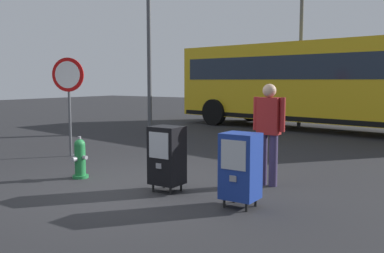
# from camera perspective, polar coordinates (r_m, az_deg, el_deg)

# --- Properties ---
(ground_plane) EXTENTS (60.00, 60.00, 0.00)m
(ground_plane) POSITION_cam_1_polar(r_m,az_deg,el_deg) (7.03, -7.59, -8.05)
(ground_plane) COLOR #262628
(fire_hydrant) EXTENTS (0.33, 0.32, 0.75)m
(fire_hydrant) POSITION_cam_1_polar(r_m,az_deg,el_deg) (7.79, -14.80, -4.16)
(fire_hydrant) COLOR #1E7238
(fire_hydrant) RESTS_ON ground_plane
(newspaper_box_primary) EXTENTS (0.48, 0.42, 1.02)m
(newspaper_box_primary) POSITION_cam_1_polar(r_m,az_deg,el_deg) (6.61, -3.39, -3.87)
(newspaper_box_primary) COLOR black
(newspaper_box_primary) RESTS_ON ground_plane
(newspaper_box_secondary) EXTENTS (0.48, 0.42, 1.02)m
(newspaper_box_secondary) POSITION_cam_1_polar(r_m,az_deg,el_deg) (5.82, 6.50, -5.29)
(newspaper_box_secondary) COLOR black
(newspaper_box_secondary) RESTS_ON ground_plane
(stop_sign) EXTENTS (0.71, 0.31, 2.23)m
(stop_sign) POSITION_cam_1_polar(r_m,az_deg,el_deg) (9.96, -16.25, 5.25)
(stop_sign) COLOR #4C4F54
(stop_sign) RESTS_ON ground_plane
(pedestrian) EXTENTS (0.55, 0.22, 1.67)m
(pedestrian) POSITION_cam_1_polar(r_m,az_deg,el_deg) (7.02, 10.25, -0.25)
(pedestrian) COLOR #382D51
(pedestrian) RESTS_ON ground_plane
(bus_near) EXTENTS (10.75, 4.00, 3.00)m
(bus_near) POSITION_cam_1_polar(r_m,az_deg,el_deg) (15.42, 16.73, 5.90)
(bus_near) COLOR gold
(bus_near) RESTS_ON ground_plane
(street_light_near_right) EXTENTS (0.32, 0.32, 7.80)m
(street_light_near_right) POSITION_cam_1_polar(r_m,az_deg,el_deg) (16.34, 14.54, 15.70)
(street_light_near_right) COLOR #4C4F54
(street_light_near_right) RESTS_ON ground_plane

